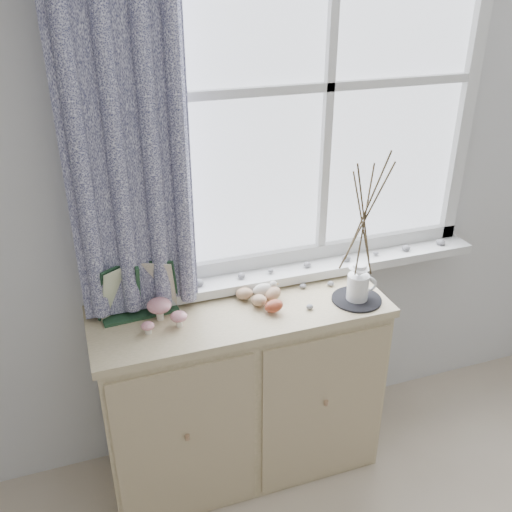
{
  "coord_description": "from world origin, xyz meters",
  "views": [
    {
      "loc": [
        -0.73,
        -0.1,
        2.08
      ],
      "look_at": [
        -0.1,
        1.7,
        1.1
      ],
      "focal_mm": 40.0,
      "sensor_mm": 36.0,
      "label": 1
    }
  ],
  "objects_px": {
    "sideboard": "(242,391)",
    "botanical_book": "(139,291)",
    "toadstool_cluster": "(162,311)",
    "twig_pitcher": "(365,214)"
  },
  "relations": [
    {
      "from": "sideboard",
      "to": "toadstool_cluster",
      "type": "xyz_separation_m",
      "value": [
        -0.31,
        0.0,
        0.48
      ]
    },
    {
      "from": "sideboard",
      "to": "toadstool_cluster",
      "type": "height_order",
      "value": "toadstool_cluster"
    },
    {
      "from": "sideboard",
      "to": "botanical_book",
      "type": "distance_m",
      "value": 0.67
    },
    {
      "from": "botanical_book",
      "to": "toadstool_cluster",
      "type": "distance_m",
      "value": 0.12
    },
    {
      "from": "twig_pitcher",
      "to": "toadstool_cluster",
      "type": "bearing_deg",
      "value": -162.68
    },
    {
      "from": "toadstool_cluster",
      "to": "twig_pitcher",
      "type": "relative_size",
      "value": 0.27
    },
    {
      "from": "sideboard",
      "to": "twig_pitcher",
      "type": "xyz_separation_m",
      "value": [
        0.47,
        -0.1,
        0.81
      ]
    },
    {
      "from": "toadstool_cluster",
      "to": "twig_pitcher",
      "type": "xyz_separation_m",
      "value": [
        0.78,
        -0.1,
        0.33
      ]
    },
    {
      "from": "sideboard",
      "to": "twig_pitcher",
      "type": "relative_size",
      "value": 1.8
    },
    {
      "from": "botanical_book",
      "to": "twig_pitcher",
      "type": "xyz_separation_m",
      "value": [
        0.86,
        -0.16,
        0.26
      ]
    }
  ]
}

